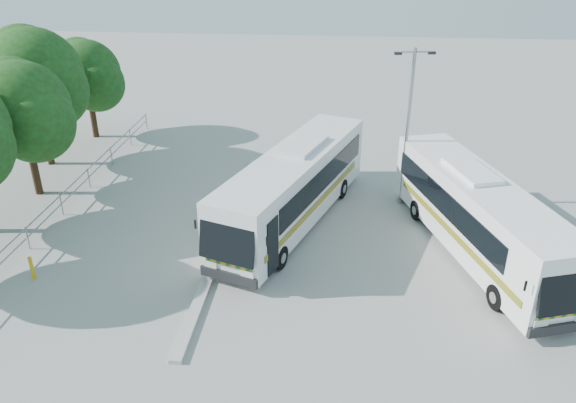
# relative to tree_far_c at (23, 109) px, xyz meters

# --- Properties ---
(ground) EXTENTS (100.00, 100.00, 0.00)m
(ground) POSITION_rel_tree_far_c_xyz_m (12.12, -5.10, -4.26)
(ground) COLOR gray
(ground) RESTS_ON ground
(kerb_divider) EXTENTS (0.40, 16.00, 0.15)m
(kerb_divider) POSITION_rel_tree_far_c_xyz_m (9.82, -3.10, -4.18)
(kerb_divider) COLOR #B2B2AD
(kerb_divider) RESTS_ON ground
(railing) EXTENTS (0.06, 22.00, 1.00)m
(railing) POSITION_rel_tree_far_c_xyz_m (2.12, -1.10, -3.52)
(railing) COLOR gray
(railing) RESTS_ON ground
(tree_far_c) EXTENTS (4.97, 4.69, 6.49)m
(tree_far_c) POSITION_rel_tree_far_c_xyz_m (0.00, 0.00, 0.00)
(tree_far_c) COLOR #382314
(tree_far_c) RESTS_ON ground
(tree_far_d) EXTENTS (5.62, 5.30, 7.33)m
(tree_far_d) POSITION_rel_tree_far_c_xyz_m (-1.19, 3.70, 0.56)
(tree_far_d) COLOR #382314
(tree_far_d) RESTS_ON ground
(tree_far_e) EXTENTS (4.54, 4.28, 5.92)m
(tree_far_e) POSITION_rel_tree_far_c_xyz_m (-0.51, 8.20, -0.37)
(tree_far_e) COLOR #382314
(tree_far_e) RESTS_ON ground
(coach_main) EXTENTS (5.98, 11.62, 3.20)m
(coach_main) POSITION_rel_tree_far_c_xyz_m (12.60, -1.75, -2.51)
(coach_main) COLOR silver
(coach_main) RESTS_ON ground
(coach_adjacent) EXTENTS (5.41, 11.29, 3.09)m
(coach_adjacent) POSITION_rel_tree_far_c_xyz_m (19.96, -3.69, -2.56)
(coach_adjacent) COLOR white
(coach_adjacent) RESTS_ON ground
(lamppost) EXTENTS (1.76, 0.45, 7.23)m
(lamppost) POSITION_rel_tree_far_c_xyz_m (17.48, 0.62, -0.27)
(lamppost) COLOR gray
(lamppost) RESTS_ON ground
(bollard) EXTENTS (0.16, 0.16, 0.95)m
(bollard) POSITION_rel_tree_far_c_xyz_m (3.37, -7.16, -3.78)
(bollard) COLOR #D79F0C
(bollard) RESTS_ON ground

